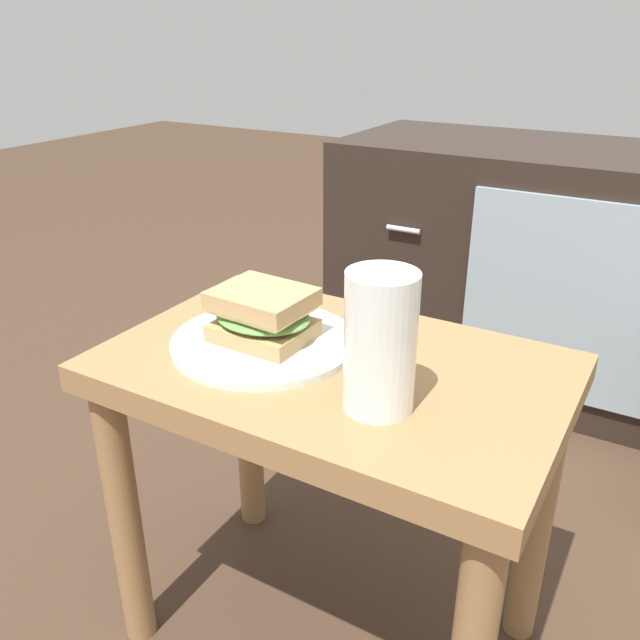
{
  "coord_description": "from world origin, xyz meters",
  "views": [
    {
      "loc": [
        0.35,
        -0.63,
        0.84
      ],
      "look_at": [
        -0.02,
        0.0,
        0.51
      ],
      "focal_mm": 37.16,
      "sensor_mm": 36.0,
      "label": 1
    }
  ],
  "objects_px": {
    "beer_glass": "(380,344)",
    "tv_cabinet": "(539,268)",
    "sandwich_front": "(263,315)",
    "plate": "(264,342)"
  },
  "relations": [
    {
      "from": "plate",
      "to": "sandwich_front",
      "type": "bearing_deg",
      "value": -26.57
    },
    {
      "from": "plate",
      "to": "beer_glass",
      "type": "height_order",
      "value": "beer_glass"
    },
    {
      "from": "sandwich_front",
      "to": "plate",
      "type": "bearing_deg",
      "value": 153.43
    },
    {
      "from": "plate",
      "to": "beer_glass",
      "type": "xyz_separation_m",
      "value": [
        0.19,
        -0.06,
        0.07
      ]
    },
    {
      "from": "beer_glass",
      "to": "tv_cabinet",
      "type": "bearing_deg",
      "value": 92.68
    },
    {
      "from": "plate",
      "to": "beer_glass",
      "type": "relative_size",
      "value": 1.54
    },
    {
      "from": "plate",
      "to": "sandwich_front",
      "type": "height_order",
      "value": "sandwich_front"
    },
    {
      "from": "tv_cabinet",
      "to": "beer_glass",
      "type": "distance_m",
      "value": 1.05
    },
    {
      "from": "tv_cabinet",
      "to": "plate",
      "type": "xyz_separation_m",
      "value": [
        -0.14,
        -0.96,
        0.17
      ]
    },
    {
      "from": "tv_cabinet",
      "to": "sandwich_front",
      "type": "xyz_separation_m",
      "value": [
        -0.14,
        -0.96,
        0.21
      ]
    }
  ]
}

